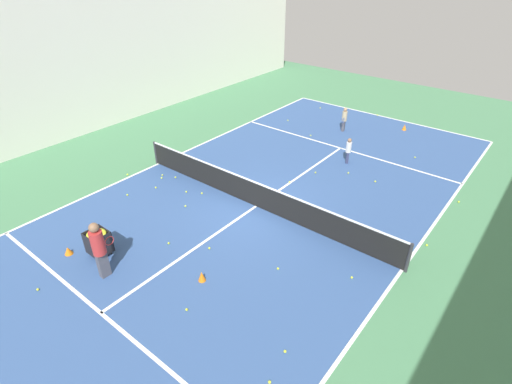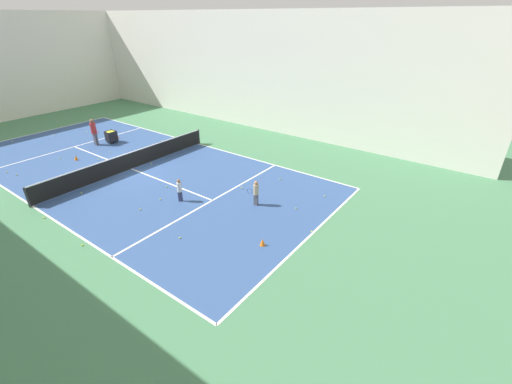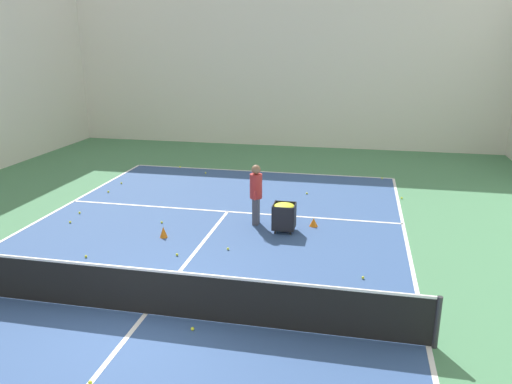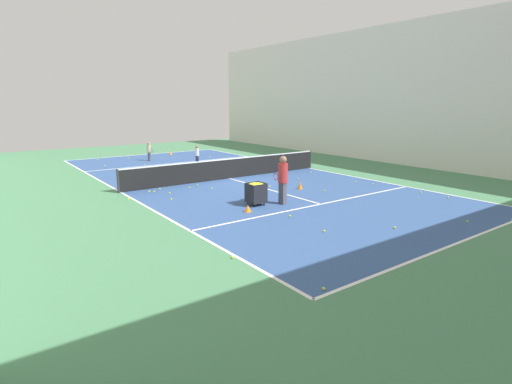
# 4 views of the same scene
# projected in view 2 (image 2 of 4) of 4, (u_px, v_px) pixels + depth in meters

# --- Properties ---
(ground_plane) EXTENTS (38.49, 38.49, 0.00)m
(ground_plane) POSITION_uv_depth(u_px,v_px,m) (132.00, 169.00, 20.06)
(ground_plane) COLOR #477F56
(court_playing_area) EXTENTS (10.97, 23.45, 0.00)m
(court_playing_area) POSITION_uv_depth(u_px,v_px,m) (132.00, 169.00, 20.06)
(court_playing_area) COLOR #335189
(court_playing_area) RESTS_ON ground
(line_baseline_near) EXTENTS (10.97, 0.10, 0.00)m
(line_baseline_near) POSITION_uv_depth(u_px,v_px,m) (308.00, 238.00, 13.86)
(line_baseline_near) COLOR white
(line_baseline_near) RESTS_ON ground
(line_baseline_far) EXTENTS (10.97, 0.10, 0.00)m
(line_baseline_far) POSITION_uv_depth(u_px,v_px,m) (39.00, 133.00, 26.26)
(line_baseline_far) COLOR white
(line_baseline_far) RESTS_ON ground
(line_sideline_left) EXTENTS (0.10, 23.45, 0.00)m
(line_sideline_left) POSITION_uv_depth(u_px,v_px,m) (33.00, 206.00, 16.15)
(line_sideline_left) COLOR white
(line_sideline_left) RESTS_ON ground
(line_sideline_right) EXTENTS (0.10, 23.45, 0.00)m
(line_sideline_right) POSITION_uv_depth(u_px,v_px,m) (198.00, 144.00, 23.98)
(line_sideline_right) COLOR white
(line_sideline_right) RESTS_ON ground
(line_service_near) EXTENTS (10.97, 0.10, 0.00)m
(line_service_near) POSITION_uv_depth(u_px,v_px,m) (212.00, 200.00, 16.65)
(line_service_near) COLOR white
(line_service_near) RESTS_ON ground
(line_service_far) EXTENTS (10.97, 0.10, 0.00)m
(line_service_far) POSITION_uv_depth(u_px,v_px,m) (74.00, 147.00, 23.47)
(line_service_far) COLOR white
(line_service_far) RESTS_ON ground
(line_centre_service) EXTENTS (0.10, 12.90, 0.00)m
(line_centre_service) POSITION_uv_depth(u_px,v_px,m) (132.00, 169.00, 20.06)
(line_centre_service) COLOR white
(line_centre_service) RESTS_ON ground
(hall_enclosure_right) EXTENTS (0.15, 34.79, 8.42)m
(hall_enclosure_right) POSITION_uv_depth(u_px,v_px,m) (247.00, 72.00, 26.03)
(hall_enclosure_right) COLOR silver
(hall_enclosure_right) RESTS_ON ground
(tennis_net) EXTENTS (11.27, 0.10, 1.02)m
(tennis_net) POSITION_uv_depth(u_px,v_px,m) (130.00, 161.00, 19.82)
(tennis_net) COLOR #2D2D33
(tennis_net) RESTS_ON ground
(player_near_baseline) EXTENTS (0.29, 0.58, 1.25)m
(player_near_baseline) POSITION_uv_depth(u_px,v_px,m) (256.00, 191.00, 15.95)
(player_near_baseline) COLOR #4C4C56
(player_near_baseline) RESTS_ON ground
(coach_at_net) EXTENTS (0.37, 0.69, 1.83)m
(coach_at_net) POSITION_uv_depth(u_px,v_px,m) (94.00, 130.00, 23.32)
(coach_at_net) COLOR #4C4C56
(coach_at_net) RESTS_ON ground
(child_midcourt) EXTENTS (0.31, 0.31, 1.17)m
(child_midcourt) POSITION_uv_depth(u_px,v_px,m) (179.00, 189.00, 16.30)
(child_midcourt) COLOR #2D3351
(child_midcourt) RESTS_ON ground
(ball_cart) EXTENTS (0.63, 0.61, 0.86)m
(ball_cart) POSITION_uv_depth(u_px,v_px,m) (111.00, 134.00, 23.94)
(ball_cart) COLOR black
(ball_cart) RESTS_ON ground
(training_cone_0) EXTENTS (0.26, 0.26, 0.25)m
(training_cone_0) POSITION_uv_depth(u_px,v_px,m) (117.00, 136.00, 25.05)
(training_cone_0) COLOR orange
(training_cone_0) RESTS_ON ground
(training_cone_1) EXTENTS (0.22, 0.22, 0.30)m
(training_cone_1) POSITION_uv_depth(u_px,v_px,m) (263.00, 242.00, 13.34)
(training_cone_1) COLOR orange
(training_cone_1) RESTS_ON ground
(training_cone_2) EXTENTS (0.22, 0.22, 0.31)m
(training_cone_2) POSITION_uv_depth(u_px,v_px,m) (76.00, 158.00, 21.23)
(training_cone_2) COLOR orange
(training_cone_2) RESTS_ON ground
(tennis_ball_0) EXTENTS (0.07, 0.07, 0.07)m
(tennis_ball_0) POSITION_uv_depth(u_px,v_px,m) (99.00, 160.00, 21.27)
(tennis_ball_0) COLOR yellow
(tennis_ball_0) RESTS_ON ground
(tennis_ball_1) EXTENTS (0.07, 0.07, 0.07)m
(tennis_ball_1) POSITION_uv_depth(u_px,v_px,m) (82.00, 245.00, 13.36)
(tennis_ball_1) COLOR yellow
(tennis_ball_1) RESTS_ON ground
(tennis_ball_2) EXTENTS (0.07, 0.07, 0.07)m
(tennis_ball_2) POSITION_uv_depth(u_px,v_px,m) (280.00, 179.00, 18.76)
(tennis_ball_2) COLOR yellow
(tennis_ball_2) RESTS_ON ground
(tennis_ball_4) EXTENTS (0.07, 0.07, 0.07)m
(tennis_ball_4) POSITION_uv_depth(u_px,v_px,m) (97.00, 137.00, 25.26)
(tennis_ball_4) COLOR yellow
(tennis_ball_4) RESTS_ON ground
(tennis_ball_5) EXTENTS (0.07, 0.07, 0.07)m
(tennis_ball_5) POSITION_uv_depth(u_px,v_px,m) (182.00, 145.00, 23.58)
(tennis_ball_5) COLOR yellow
(tennis_ball_5) RESTS_ON ground
(tennis_ball_6) EXTENTS (0.07, 0.07, 0.07)m
(tennis_ball_6) POSITION_uv_depth(u_px,v_px,m) (110.00, 152.00, 22.45)
(tennis_ball_6) COLOR yellow
(tennis_ball_6) RESTS_ON ground
(tennis_ball_7) EXTENTS (0.07, 0.07, 0.07)m
(tennis_ball_7) POSITION_uv_depth(u_px,v_px,m) (158.00, 152.00, 22.48)
(tennis_ball_7) COLOR yellow
(tennis_ball_7) RESTS_ON ground
(tennis_ball_8) EXTENTS (0.07, 0.07, 0.07)m
(tennis_ball_8) POSITION_uv_depth(u_px,v_px,m) (54.00, 136.00, 25.51)
(tennis_ball_8) COLOR yellow
(tennis_ball_8) RESTS_ON ground
(tennis_ball_9) EXTENTS (0.07, 0.07, 0.07)m
(tennis_ball_9) POSITION_uv_depth(u_px,v_px,m) (123.00, 122.00, 28.82)
(tennis_ball_9) COLOR yellow
(tennis_ball_9) RESTS_ON ground
(tennis_ball_10) EXTENTS (0.07, 0.07, 0.07)m
(tennis_ball_10) POSITION_uv_depth(u_px,v_px,m) (81.00, 193.00, 17.29)
(tennis_ball_10) COLOR yellow
(tennis_ball_10) RESTS_ON ground
(tennis_ball_11) EXTENTS (0.07, 0.07, 0.07)m
(tennis_ball_11) POSITION_uv_depth(u_px,v_px,m) (17.00, 175.00, 19.25)
(tennis_ball_11) COLOR yellow
(tennis_ball_11) RESTS_ON ground
(tennis_ball_12) EXTENTS (0.07, 0.07, 0.07)m
(tennis_ball_12) POSITION_uv_depth(u_px,v_px,m) (100.00, 119.00, 29.74)
(tennis_ball_12) COLOR yellow
(tennis_ball_12) RESTS_ON ground
(tennis_ball_13) EXTENTS (0.07, 0.07, 0.07)m
(tennis_ball_13) POSITION_uv_depth(u_px,v_px,m) (162.00, 141.00, 24.44)
(tennis_ball_13) COLOR yellow
(tennis_ball_13) RESTS_ON ground
(tennis_ball_14) EXTENTS (0.07, 0.07, 0.07)m
(tennis_ball_14) POSITION_uv_depth(u_px,v_px,m) (140.00, 209.00, 15.82)
(tennis_ball_14) COLOR yellow
(tennis_ball_14) RESTS_ON ground
(tennis_ball_15) EXTENTS (0.07, 0.07, 0.07)m
(tennis_ball_15) POSITION_uv_depth(u_px,v_px,m) (151.00, 164.00, 20.65)
(tennis_ball_15) COLOR yellow
(tennis_ball_15) RESTS_ON ground
(tennis_ball_16) EXTENTS (0.07, 0.07, 0.07)m
(tennis_ball_16) POSITION_uv_depth(u_px,v_px,m) (12.00, 142.00, 24.29)
(tennis_ball_16) COLOR yellow
(tennis_ball_16) RESTS_ON ground
(tennis_ball_17) EXTENTS (0.07, 0.07, 0.07)m
(tennis_ball_17) POSITION_uv_depth(u_px,v_px,m) (60.00, 158.00, 21.49)
(tennis_ball_17) COLOR yellow
(tennis_ball_17) RESTS_ON ground
(tennis_ball_18) EXTENTS (0.07, 0.07, 0.07)m
(tennis_ball_18) POSITION_uv_depth(u_px,v_px,m) (242.00, 188.00, 17.79)
(tennis_ball_18) COLOR yellow
(tennis_ball_18) RESTS_ON ground
(tennis_ball_19) EXTENTS (0.07, 0.07, 0.07)m
(tennis_ball_19) POSITION_uv_depth(u_px,v_px,m) (154.00, 155.00, 21.92)
(tennis_ball_19) COLOR yellow
(tennis_ball_19) RESTS_ON ground
(tennis_ball_21) EXTENTS (0.07, 0.07, 0.07)m
(tennis_ball_21) POSITION_uv_depth(u_px,v_px,m) (177.00, 148.00, 23.06)
(tennis_ball_21) COLOR yellow
(tennis_ball_21) RESTS_ON ground
(tennis_ball_22) EXTENTS (0.07, 0.07, 0.07)m
(tennis_ball_22) POSITION_uv_depth(u_px,v_px,m) (167.00, 145.00, 23.60)
(tennis_ball_22) COLOR yellow
(tennis_ball_22) RESTS_ON ground
(tennis_ball_23) EXTENTS (0.07, 0.07, 0.07)m
(tennis_ball_23) POSITION_uv_depth(u_px,v_px,m) (42.00, 191.00, 17.50)
(tennis_ball_23) COLOR yellow
(tennis_ball_23) RESTS_ON ground
(tennis_ball_24) EXTENTS (0.07, 0.07, 0.07)m
(tennis_ball_24) POSITION_uv_depth(u_px,v_px,m) (160.00, 199.00, 16.68)
(tennis_ball_24) COLOR yellow
(tennis_ball_24) RESTS_ON ground
(tennis_ball_25) EXTENTS (0.07, 0.07, 0.07)m
(tennis_ball_25) POSITION_uv_depth(u_px,v_px,m) (68.00, 174.00, 19.37)
(tennis_ball_25) COLOR yellow
(tennis_ball_25) RESTS_ON ground
(tennis_ball_26) EXTENTS (0.07, 0.07, 0.07)m
(tennis_ball_26) POSITION_uv_depth(u_px,v_px,m) (180.00, 238.00, 13.79)
(tennis_ball_26) COLOR yellow
(tennis_ball_26) RESTS_ON ground
(tennis_ball_27) EXTENTS (0.07, 0.07, 0.07)m
(tennis_ball_27) POSITION_uv_depth(u_px,v_px,m) (312.00, 231.00, 14.21)
(tennis_ball_27) COLOR yellow
(tennis_ball_27) RESTS_ON ground
(tennis_ball_28) EXTENTS (0.07, 0.07, 0.07)m
(tennis_ball_28) POSITION_uv_depth(u_px,v_px,m) (7.00, 172.00, 19.57)
(tennis_ball_28) COLOR yellow
(tennis_ball_28) RESTS_ON ground
(tennis_ball_29) EXTENTS (0.07, 0.07, 0.07)m
(tennis_ball_29) POSITION_uv_depth(u_px,v_px,m) (142.00, 153.00, 22.34)
(tennis_ball_29) COLOR yellow
(tennis_ball_29) RESTS_ON ground
(tennis_ball_30) EXTENTS (0.07, 0.07, 0.07)m
(tennis_ball_30) POSITION_uv_depth(u_px,v_px,m) (296.00, 208.00, 15.90)
(tennis_ball_30) COLOR yellow
(tennis_ball_30) RESTS_ON ground
(tennis_ball_31) EXTENTS (0.07, 0.07, 0.07)m
(tennis_ball_31) POSITION_uv_depth(u_px,v_px,m) (87.00, 132.00, 26.39)
(tennis_ball_31) COLOR yellow
(tennis_ball_31) RESTS_ON ground
(tennis_ball_32) EXTENTS (0.07, 0.07, 0.07)m
(tennis_ball_32) POSITION_uv_depth(u_px,v_px,m) (325.00, 196.00, 16.98)
(tennis_ball_32) COLOR yellow
(tennis_ball_32) RESTS_ON ground
(tennis_ball_33) EXTENTS (0.07, 0.07, 0.07)m
(tennis_ball_33) POSITION_uv_depth(u_px,v_px,m) (178.00, 146.00, 23.56)
(tennis_ball_33) COLOR yellow
(tennis_ball_33) RESTS_ON ground
(tennis_ball_34) EXTENTS (0.07, 0.07, 0.07)m
(tennis_ball_34) POSITION_uv_depth(u_px,v_px,m) (44.00, 218.00, 15.17)
(tennis_ball_34) COLOR yellow
(tennis_ball_34) RESTS_ON ground
(tennis_ball_35) EXTENTS (0.07, 0.07, 0.07)m
(tennis_ball_35) POSITION_uv_depth(u_px,v_px,m) (186.00, 139.00, 24.88)
(tennis_ball_35) COLOR yellow
(tennis_ball_35) RESTS_ON ground
(tennis_ball_36) EXTENTS (0.07, 0.07, 0.07)m
(tennis_ball_36) POSITION_uv_depth(u_px,v_px,m) (156.00, 178.00, 18.90)
(tennis_ball_36) COLOR yellow
(tennis_ball_36) RESTS_ON ground
(tennis_ball_37) EXTENTS (0.07, 0.07, 0.07)m
(tennis_ball_37) POSITION_uv_depth(u_px,v_px,m) (167.00, 187.00, 17.90)
(tennis_ball_37) COLOR yellow
(tennis_ball_37) RESTS_ON ground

